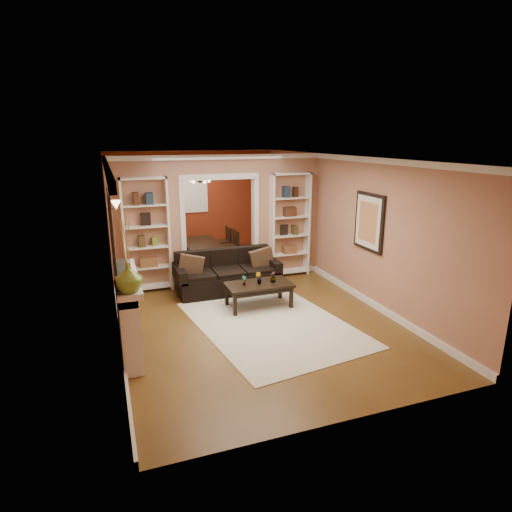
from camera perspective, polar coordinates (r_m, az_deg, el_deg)
name	(u,v)px	position (r m, az deg, el deg)	size (l,w,h in m)	color
floor	(237,298)	(8.41, -2.52, -5.61)	(8.00, 8.00, 0.00)	brown
ceiling	(235,157)	(7.85, -2.76, 13.09)	(8.00, 8.00, 0.00)	white
wall_back	(193,201)	(11.85, -8.40, 7.21)	(8.00, 8.00, 0.00)	#B2795E
wall_front	(352,308)	(4.51, 12.64, -6.77)	(8.00, 8.00, 0.00)	#B2795E
wall_left	(110,240)	(7.69, -18.88, 2.04)	(8.00, 8.00, 0.00)	#B2795E
wall_right	(341,223)	(8.93, 11.33, 4.37)	(8.00, 8.00, 0.00)	#B2795E
partition_wall	(220,219)	(9.16, -4.86, 4.89)	(4.50, 0.15, 2.70)	#B2795E
red_back_panel	(193,203)	(11.82, -8.37, 7.05)	(4.44, 0.04, 2.64)	maroon
dining_window	(193,194)	(11.75, -8.37, 8.13)	(0.78, 0.03, 0.98)	#8CA5CC
area_rug	(271,324)	(7.30, 2.01, -9.00)	(2.28, 3.19, 0.01)	silver
sofa	(227,272)	(8.67, -3.85, -2.12)	(2.09, 0.90, 0.82)	black
pillow_left	(191,265)	(8.42, -8.70, -1.21)	(0.47, 0.13, 0.47)	brown
pillow_right	(262,258)	(8.81, 0.80, -0.28)	(0.47, 0.13, 0.47)	brown
coffee_table	(259,295)	(7.91, 0.36, -5.24)	(1.20, 0.65, 0.45)	black
plant_left	(244,280)	(7.72, -1.59, -3.28)	(0.10, 0.07, 0.18)	#336626
plant_center	(259,278)	(7.80, 0.36, -2.96)	(0.12, 0.09, 0.21)	#336626
plant_right	(273,277)	(7.90, 2.27, -2.77)	(0.11, 0.11, 0.20)	#336626
bookshelf_left	(147,236)	(8.77, -14.38, 2.65)	(0.90, 0.30, 2.30)	white
bookshelf_right	(289,225)	(9.55, 4.47, 4.12)	(0.90, 0.30, 2.30)	white
fireplace	(129,314)	(6.49, -16.52, -7.37)	(0.32, 1.70, 1.16)	white
vase	(128,278)	(5.57, -16.65, -2.81)	(0.35, 0.35, 0.37)	olive
mirror	(112,232)	(6.13, -18.70, 3.09)	(0.03, 0.95, 1.10)	silver
wall_sconce	(113,207)	(8.14, -18.57, 6.24)	(0.18, 0.18, 0.22)	#FFE0A5
framed_art	(369,222)	(8.05, 14.79, 4.40)	(0.04, 0.85, 1.05)	black
dining_table	(202,252)	(10.74, -7.16, 0.47)	(0.83, 1.49, 0.52)	black
dining_chair_nw	(182,252)	(10.32, -9.79, 0.47)	(0.38, 0.38, 0.78)	black
dining_chair_ne	(227,247)	(10.55, -3.91, 1.23)	(0.43, 0.43, 0.86)	black
dining_chair_sw	(178,244)	(10.88, -10.37, 1.62)	(0.46, 0.46, 0.92)	black
dining_chair_se	(220,242)	(11.11, -4.76, 1.85)	(0.41, 0.41, 0.82)	black
chandelier	(203,181)	(10.51, -7.10, 9.89)	(0.50, 0.50, 0.30)	#3F2A1C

